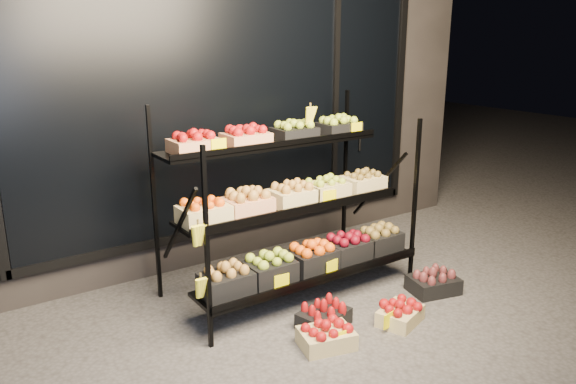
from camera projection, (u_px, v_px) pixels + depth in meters
ground at (336, 318)px, 4.51m from camera, size 24.00×24.00×0.00m
building at (190, 76)px, 6.09m from camera, size 6.00×2.08×3.50m
display_rack at (293, 206)px, 4.77m from camera, size 2.18×1.02×1.70m
tag_floor_a at (338, 345)px, 4.02m from camera, size 0.13×0.01×0.12m
tag_floor_b at (389, 325)px, 4.29m from camera, size 0.13×0.01×0.12m
floor_crate_left at (326, 335)px, 4.08m from camera, size 0.44×0.37×0.20m
floor_crate_midleft at (324, 316)px, 4.36m from camera, size 0.44×0.37×0.20m
floor_crate_midright at (400, 313)px, 4.41m from camera, size 0.43×0.37×0.19m
floor_crate_right at (433, 282)px, 4.93m from camera, size 0.47×0.39×0.21m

